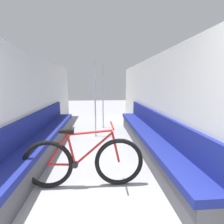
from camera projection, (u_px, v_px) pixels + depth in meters
wall_left at (28, 105)px, 3.52m from camera, size 0.10×9.11×2.14m
wall_right at (162, 104)px, 3.74m from camera, size 0.10×9.11×2.14m
bench_seat_row_left at (44, 140)px, 3.73m from camera, size 0.45×4.66×0.88m
bench_seat_row_right at (148, 138)px, 3.91m from camera, size 0.45×4.66×0.88m
bicycle at (84, 162)px, 2.52m from camera, size 1.74×0.46×0.92m
grab_pole_near at (95, 101)px, 4.87m from camera, size 0.08×0.08×2.12m
grab_pole_far at (103, 98)px, 5.84m from camera, size 0.08×0.08×2.12m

